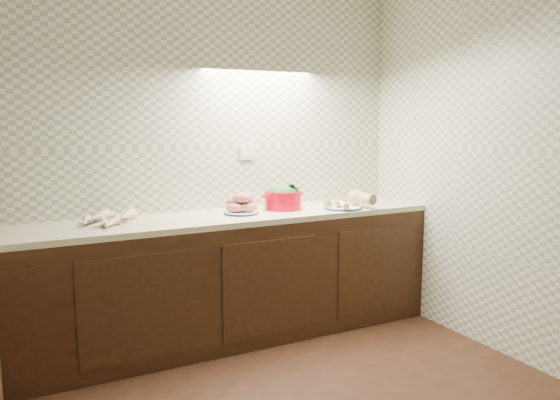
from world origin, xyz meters
name	(u,v)px	position (x,y,z in m)	size (l,w,h in m)	color
room	(302,104)	(0.00, 0.00, 1.63)	(3.60, 3.60, 2.60)	black
counter	(115,344)	(-0.68, 0.68, 0.45)	(3.60, 3.60, 0.90)	black
parsnip_pile	(108,220)	(-0.54, 1.54, 0.93)	(0.36, 0.36, 0.08)	beige
sweet_potato_plate	(241,206)	(0.37, 1.50, 0.96)	(0.26, 0.25, 0.15)	#142140
onion_bowl	(243,205)	(0.43, 1.62, 0.94)	(0.14, 0.14, 0.11)	black
dutch_oven	(283,197)	(0.73, 1.55, 0.99)	(0.34, 0.32, 0.19)	red
veg_plate	(349,201)	(1.20, 1.37, 0.95)	(0.34, 0.30, 0.13)	#142140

